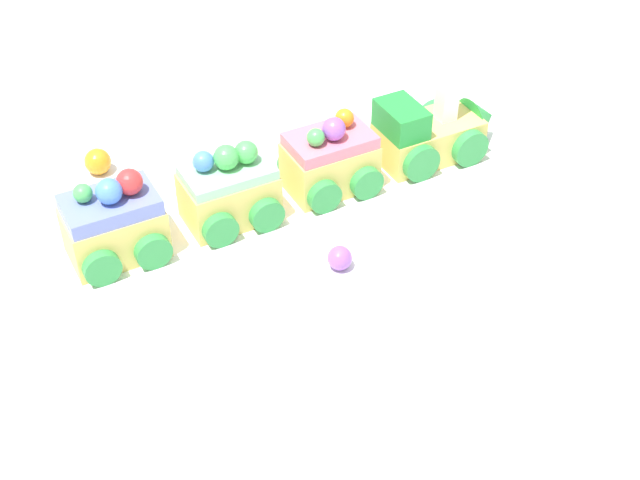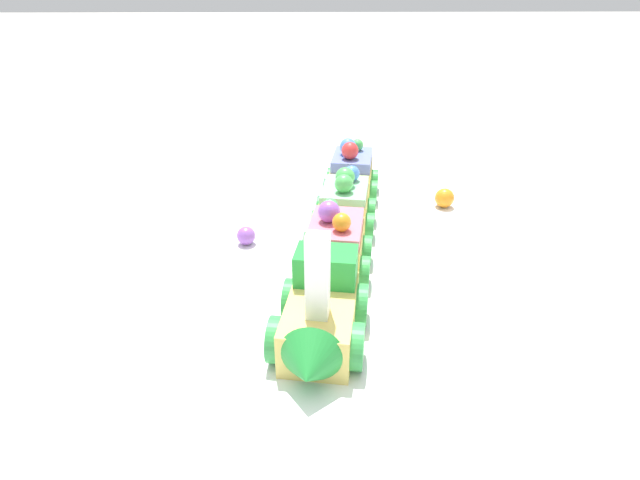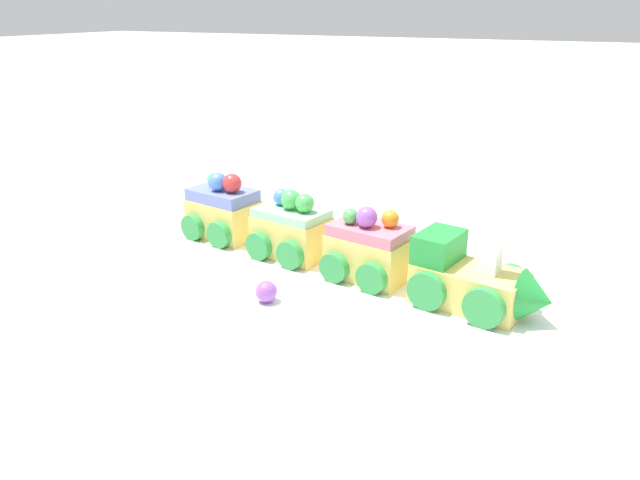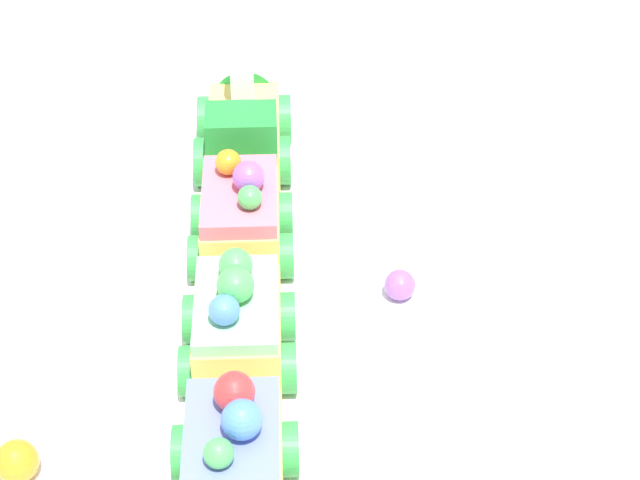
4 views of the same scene
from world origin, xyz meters
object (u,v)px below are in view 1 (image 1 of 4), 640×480
(cake_car_strawberry, at_px, (330,161))
(cake_car_blueberry, at_px, (114,225))
(cake_car_mint, at_px, (229,191))
(gumball_orange, at_px, (98,162))
(gumball_purple, at_px, (340,258))
(cake_train_locomotive, at_px, (435,131))

(cake_car_strawberry, relative_size, cake_car_blueberry, 1.00)
(cake_car_mint, xyz_separation_m, gumball_orange, (-0.06, 0.13, -0.02))
(cake_car_blueberry, distance_m, gumball_purple, 0.18)
(cake_train_locomotive, relative_size, cake_car_mint, 1.52)
(cake_car_blueberry, distance_m, gumball_orange, 0.12)
(gumball_purple, relative_size, gumball_orange, 0.83)
(cake_train_locomotive, distance_m, cake_car_blueberry, 0.31)
(cake_train_locomotive, distance_m, cake_car_mint, 0.21)
(cake_car_mint, height_order, cake_car_blueberry, cake_car_blueberry)
(gumball_purple, bearing_deg, cake_train_locomotive, 23.34)
(cake_car_mint, bearing_deg, cake_car_strawberry, -0.18)
(gumball_purple, height_order, gumball_orange, gumball_orange)
(gumball_orange, bearing_deg, cake_car_blueberry, -109.05)
(cake_train_locomotive, distance_m, gumball_purple, 0.19)
(cake_car_mint, distance_m, gumball_purple, 0.12)
(cake_car_blueberry, height_order, gumball_orange, cake_car_blueberry)
(gumball_purple, bearing_deg, cake_car_blueberry, 136.83)
(cake_car_blueberry, xyz_separation_m, gumball_purple, (0.13, -0.13, -0.02))
(cake_car_strawberry, bearing_deg, gumball_orange, 146.18)
(cake_train_locomotive, xyz_separation_m, cake_car_mint, (-0.21, 0.03, 0.00))
(cake_car_strawberry, relative_size, cake_car_mint, 1.00)
(cake_car_strawberry, relative_size, gumball_purple, 4.15)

